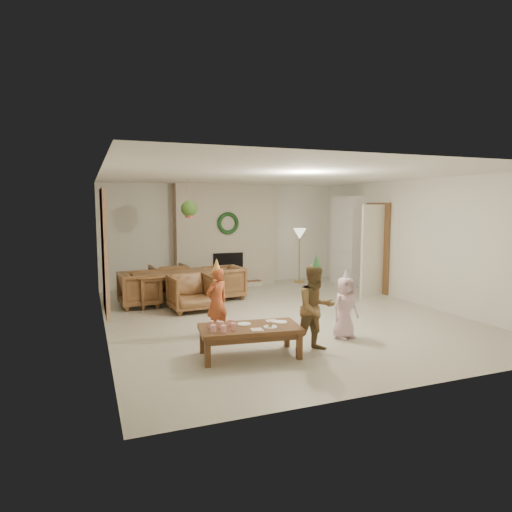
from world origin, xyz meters
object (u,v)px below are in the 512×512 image
dining_chair_right (224,282)px  coffee_table_top (250,329)px  dining_table (179,288)px  child_pink (345,308)px  child_plaid (316,308)px  dining_chair_left (140,289)px  dining_chair_far (169,280)px  child_red (217,302)px  dining_chair_near (191,293)px

dining_chair_right → coffee_table_top: (-0.75, -3.63, 0.03)m
dining_table → child_pink: child_pink is taller
child_plaid → coffee_table_top: bearing=169.3°
dining_chair_left → child_plaid: (1.93, -3.60, 0.25)m
dining_chair_far → child_red: bearing=88.0°
dining_table → coffee_table_top: (0.24, -3.55, 0.06)m
coffee_table_top → child_plaid: size_ratio=1.10×
dining_table → child_pink: size_ratio=1.93×
dining_chair_left → dining_table: bearing=-90.0°
child_red → child_plaid: bearing=110.5°
dining_chair_right → dining_chair_near: bearing=-51.3°
dining_chair_far → child_red: 3.30m
dining_chair_far → dining_chair_right: 1.26m
dining_chair_near → dining_chair_far: 1.58m
dining_chair_right → child_plaid: (0.16, -3.75, 0.25)m
dining_table → dining_chair_left: size_ratio=2.34×
coffee_table_top → dining_chair_right: bearing=85.6°
dining_table → dining_chair_near: dining_chair_near is taller
dining_chair_right → child_plaid: 3.76m
coffee_table_top → child_pink: child_pink is taller
dining_chair_far → dining_table: bearing=90.0°
coffee_table_top → child_red: child_red is taller
coffee_table_top → child_pink: 1.63m
dining_chair_left → child_red: child_red is taller
dining_chair_near → dining_table: bearing=90.0°
dining_table → child_red: (0.09, -2.50, 0.21)m
dining_table → child_plaid: 3.85m
dining_chair_left → child_plaid: bearing=-156.5°
dining_chair_near → coffee_table_top: 2.77m
dining_chair_far → child_red: (0.15, -3.29, 0.18)m
dining_chair_right → child_red: size_ratio=0.73×
dining_chair_far → coffee_table_top: 4.35m
child_plaid → dining_chair_near: bearing=107.2°
dining_chair_far → dining_chair_left: same height
child_red → dining_chair_far: bearing=-109.1°
child_red → child_pink: bearing=134.0°
coffee_table_top → dining_chair_left: bearing=113.6°
dining_chair_far → coffee_table_top: bearing=89.3°
coffee_table_top → dining_chair_far: bearing=101.2°
child_red → dining_table: bearing=-109.7°
dining_chair_near → dining_chair_left: bearing=135.0°
dining_chair_left → child_red: size_ratio=0.73×
child_pink → dining_chair_far: bearing=104.1°
dining_chair_left → dining_chair_right: same height
dining_chair_far → dining_chair_right: size_ratio=1.00×
dining_chair_far → dining_chair_left: 1.11m
dining_chair_near → child_red: size_ratio=0.73×
dining_chair_near → child_red: 1.73m
dining_chair_far → dining_chair_near: bearing=90.0°
dining_chair_near → dining_chair_right: 1.26m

